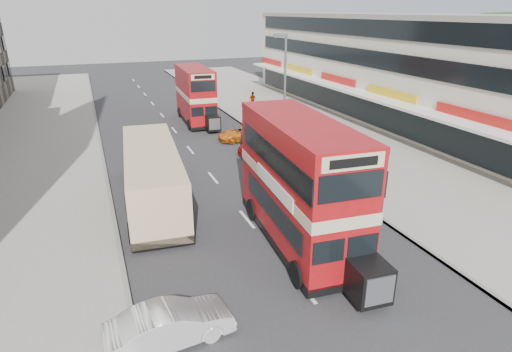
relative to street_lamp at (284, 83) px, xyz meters
name	(u,v)px	position (x,y,z in m)	size (l,w,h in m)	color
ground	(331,322)	(-6.52, -18.00, -4.78)	(160.00, 160.00, 0.00)	#28282B
road_surface	(190,150)	(-6.52, 2.00, -4.78)	(12.00, 90.00, 0.01)	#28282B
pavement_right	(332,133)	(5.48, 2.00, -4.71)	(12.00, 90.00, 0.15)	gray
pavement_left	(6,170)	(-18.52, 2.00, -4.71)	(12.00, 90.00, 0.15)	gray
kerb_left	(103,159)	(-12.62, 2.00, -4.71)	(0.20, 90.00, 0.16)	gray
kerb_right	(267,140)	(-0.42, 2.00, -4.71)	(0.20, 90.00, 0.16)	gray
commercial_row	(401,69)	(13.42, 4.00, -0.09)	(9.90, 46.20, 9.30)	beige
street_lamp	(284,83)	(0.00, 0.00, 0.00)	(1.00, 0.20, 8.12)	slate
bus_main	(300,183)	(-5.17, -12.87, -1.98)	(3.25, 9.82, 5.32)	black
bus_second	(195,95)	(-3.99, 10.17, -2.30)	(2.72, 8.68, 4.73)	black
coach	(153,174)	(-10.41, -6.40, -3.15)	(3.53, 10.67, 2.78)	black
car_left_front	(170,325)	(-11.59, -16.95, -4.14)	(1.36, 3.89, 1.28)	silver
car_right_a	(270,144)	(-1.40, -0.87, -4.10)	(1.91, 4.69, 1.36)	#A11011
car_right_b	(243,134)	(-2.05, 2.93, -4.23)	(1.83, 3.98, 1.11)	orange
pedestrian_near	(323,145)	(1.43, -3.38, -3.76)	(0.64, 0.44, 1.75)	gray
pedestrian_far	(253,100)	(2.75, 13.38, -3.81)	(0.96, 0.40, 1.65)	gray
cyclist	(245,143)	(-3.02, -0.10, -4.04)	(0.81, 1.88, 2.20)	gray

